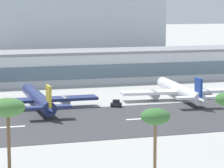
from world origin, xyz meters
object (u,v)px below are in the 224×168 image
Objects in this scene: airliner_gold_tail_gate_1 at (39,99)px; palm_tree_1 at (8,109)px; terminal_building at (75,66)px; service_baggage_tug_2 at (116,104)px; palm_tree_3 at (155,118)px; airliner_navy_tail_gate_2 at (181,91)px; distant_hotel_block at (72,23)px.

palm_tree_1 is (-15.53, -61.18, 8.95)m from airliner_gold_tail_gate_1.
palm_tree_1 is at bearing 165.83° from airliner_gold_tail_gate_1.
terminal_building reaches higher than airliner_gold_tail_gate_1.
palm_tree_3 is (-14.20, -66.72, 9.53)m from service_baggage_tug_2.
terminal_building is 54.94m from airliner_navy_tail_gate_2.
distant_hotel_block is 2.60× the size of airliner_navy_tail_gate_2.
service_baggage_tug_2 is at bearing -91.12° from terminal_building.
airliner_gold_tail_gate_1 is at bearing -105.88° from distant_hotel_block.
palm_tree_3 reaches higher than service_baggage_tug_2.
service_baggage_tug_2 is (21.96, -3.58, -1.79)m from airliner_gold_tail_gate_1.
palm_tree_1 is (-67.67, -244.47, -6.57)m from distant_hotel_block.
service_baggage_tug_2 is at bearing -99.17° from distant_hotel_block.
airliner_navy_tail_gate_2 is 88.43m from palm_tree_1.
distant_hotel_block is 257.56m from palm_tree_3.
palm_tree_1 reaches higher than palm_tree_3.
palm_tree_1 reaches higher than service_baggage_tug_2.
palm_tree_1 reaches higher than terminal_building.
airliner_gold_tail_gate_1 is at bearing 75.76° from palm_tree_1.
airliner_gold_tail_gate_1 is 1.01× the size of airliner_navy_tail_gate_2.
distant_hotel_block reaches higher than palm_tree_1.
service_baggage_tug_2 is (-1.11, -56.44, -5.03)m from terminal_building.
terminal_building is at bearing -102.57° from distant_hotel_block.
service_baggage_tug_2 is 0.29× the size of palm_tree_3.
distant_hotel_block is at bearing 77.43° from terminal_building.
airliner_gold_tail_gate_1 is 3.50× the size of palm_tree_3.
airliner_navy_tail_gate_2 reaches higher than service_baggage_tug_2.
airliner_navy_tail_gate_2 is 23.96m from service_baggage_tug_2.
airliner_navy_tail_gate_2 is 82.25m from palm_tree_3.
airliner_gold_tail_gate_1 is at bearing -113.58° from terminal_building.
terminal_building is 124.18m from palm_tree_3.
airliner_gold_tail_gate_1 reaches higher than airliner_navy_tail_gate_2.
terminal_building is at bearing 71.30° from palm_tree_1.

